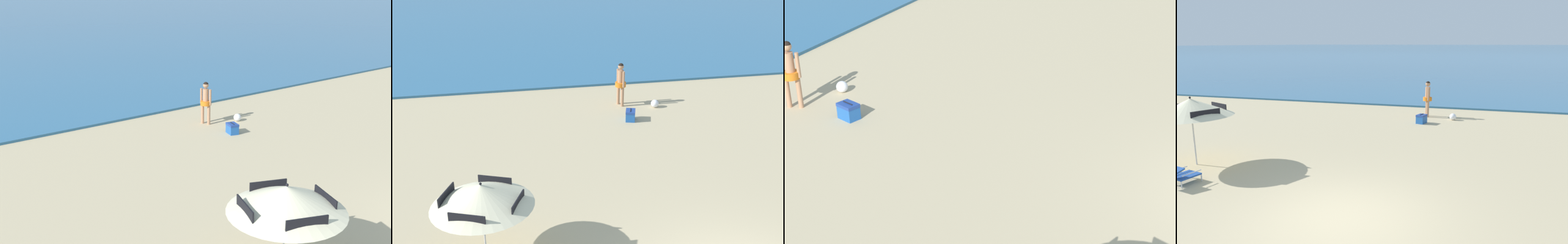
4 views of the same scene
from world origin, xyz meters
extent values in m
cylinder|color=tan|center=(0.23, 11.11, 0.43)|extent=(0.12, 0.12, 0.85)
cylinder|color=tan|center=(0.13, 11.40, 0.43)|extent=(0.12, 0.12, 0.85)
cylinder|color=orange|center=(0.18, 11.26, 0.87)|extent=(0.43, 0.43, 0.18)
cylinder|color=tan|center=(0.18, 11.26, 1.16)|extent=(0.23, 0.23, 0.60)
cylinder|color=tan|center=(0.25, 11.05, 1.14)|extent=(0.09, 0.09, 0.64)
sphere|color=tan|center=(0.18, 11.26, 1.61)|extent=(0.23, 0.23, 0.23)
sphere|color=black|center=(0.18, 11.26, 1.64)|extent=(0.21, 0.21, 0.21)
cube|color=#1E56A8|center=(0.16, 9.62, 0.16)|extent=(0.47, 0.56, 0.32)
cube|color=navy|center=(0.16, 9.62, 0.36)|extent=(0.48, 0.58, 0.08)
cylinder|color=black|center=(0.16, 9.62, 0.42)|extent=(0.12, 0.33, 0.02)
sphere|color=white|center=(1.47, 10.75, 0.16)|extent=(0.31, 0.31, 0.31)
camera|label=1|loc=(-12.12, -3.72, 5.87)|focal=45.58mm
camera|label=2|loc=(-5.14, -8.95, 7.98)|focal=51.07mm
camera|label=3|loc=(-10.36, 1.59, 6.15)|focal=53.94mm
camera|label=4|loc=(2.58, -6.42, 3.55)|focal=33.49mm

